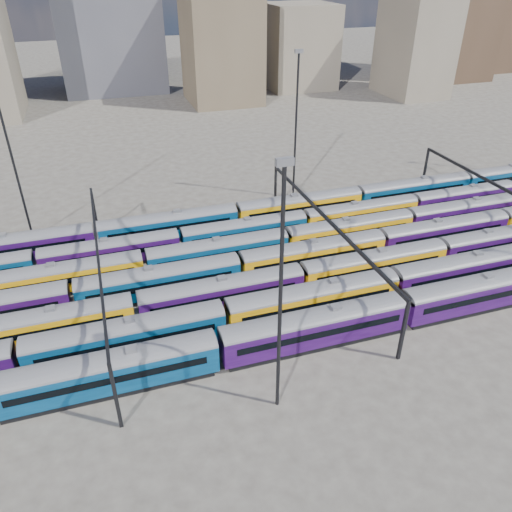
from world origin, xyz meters
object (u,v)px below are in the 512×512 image
object	(u,v)px
rake_0	(404,306)
rake_1	(394,281)
mast_2	(281,289)
rake_2	(222,290)

from	to	relation	value
rake_0	rake_1	world-z (taller)	rake_0
rake_0	mast_2	distance (m)	22.62
mast_2	rake_1	bearing A→B (deg)	30.84
rake_2	mast_2	distance (m)	20.40
mast_2	rake_0	bearing A→B (deg)	20.77
rake_0	rake_2	size ratio (longest dim) A/B	1.28
rake_0	rake_2	world-z (taller)	rake_0
rake_1	mast_2	distance (m)	25.91
rake_1	rake_2	bearing A→B (deg)	166.72
rake_1	rake_2	world-z (taller)	rake_1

